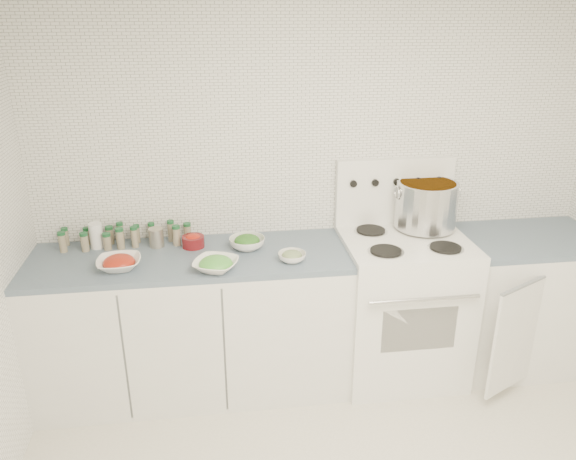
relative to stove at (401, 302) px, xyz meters
The scene contains 13 objects.
room_walls 1.66m from the stove, 112.04° to the right, with size 3.54×3.04×2.52m.
counter_left 1.31m from the stove, behind, with size 1.85×0.62×0.90m.
stove is the anchor object (origin of this frame).
counter_right 0.82m from the stove, ahead, with size 0.89×0.81×0.90m.
stock_pot 0.65m from the stove, 42.35° to the left, with size 0.40×0.38×0.29m.
bowl_tomato 1.74m from the stove, behind, with size 0.25×0.25×0.08m.
bowl_snowpea 1.25m from the stove, behind, with size 0.31×0.31×0.08m.
bowl_broccoli 1.06m from the stove, behind, with size 0.27×0.27×0.09m.
bowl_zucchini 0.86m from the stove, 168.57° to the right, with size 0.20×0.20×0.06m.
bowl_pepper 1.36m from the stove, behind, with size 0.13×0.13×0.08m.
salt_canister 1.92m from the stove, behind, with size 0.08×0.08×0.16m, color white.
tin_can 1.58m from the stove, behind, with size 0.09×0.09×0.11m, color #A49A8B.
spice_cluster 1.77m from the stove, behind, with size 0.77×0.15×0.13m.
Camera 1 is at (-0.66, -1.83, 2.26)m, focal length 35.00 mm.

